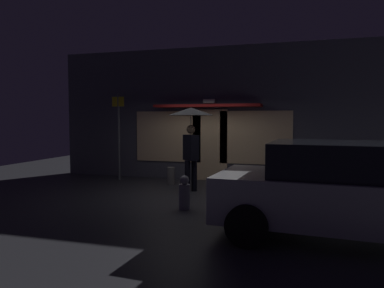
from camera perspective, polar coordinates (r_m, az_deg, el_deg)
ground_plane at (r=9.37m, az=-0.36°, el=-7.78°), size 18.00×18.00×0.00m
building_facade at (r=11.44m, az=3.00°, el=4.59°), size 10.06×1.00×4.12m
person_with_umbrella at (r=9.49m, az=-0.17°, el=3.02°), size 1.18×1.18×2.20m
parked_car at (r=6.24m, az=22.58°, el=-6.68°), size 4.06×2.27×1.53m
street_sign_post at (r=11.59m, az=-11.38°, el=1.92°), size 0.40×0.07×2.69m
sidewalk_bollard at (r=10.67m, az=-3.33°, el=-4.99°), size 0.21×0.21×0.50m
fire_hydrant at (r=7.74m, az=-1.19°, el=-7.76°), size 0.24×0.24×0.71m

